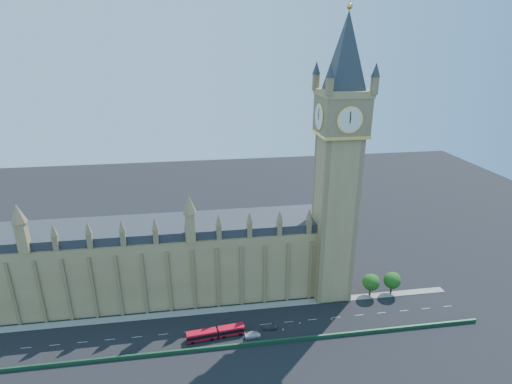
{
  "coord_description": "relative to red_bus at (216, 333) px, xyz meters",
  "views": [
    {
      "loc": [
        -6.37,
        -104.24,
        84.48
      ],
      "look_at": [
        10.71,
        10.0,
        41.91
      ],
      "focal_mm": 28.0,
      "sensor_mm": 36.0,
      "label": 1
    }
  ],
  "objects": [
    {
      "name": "bridge_parapet",
      "position": [
        3.86,
        -5.23,
        -0.99
      ],
      "size": [
        160.0,
        0.6,
        1.2
      ],
      "primitive_type": "cube",
      "color": "#1E4C2D",
      "rests_on": "ground"
    },
    {
      "name": "tree_east_near",
      "position": [
        56.08,
        13.85,
        4.05
      ],
      "size": [
        6.0,
        6.0,
        8.5
      ],
      "color": "#382619",
      "rests_on": "ground"
    },
    {
      "name": "cone_a",
      "position": [
        27.14,
        2.27,
        -1.27
      ],
      "size": [
        0.45,
        0.45,
        0.66
      ],
      "rotation": [
        0.0,
        0.0,
        0.09
      ],
      "color": "black",
      "rests_on": "ground"
    },
    {
      "name": "car_grey",
      "position": [
        17.12,
        1.33,
        -0.79
      ],
      "size": [
        4.79,
        2.12,
        1.6
      ],
      "primitive_type": "imported",
      "rotation": [
        0.0,
        0.0,
        1.52
      ],
      "color": "#464A4F",
      "rests_on": "ground"
    },
    {
      "name": "cone_c",
      "position": [
        37.86,
        2.57,
        -1.22
      ],
      "size": [
        0.52,
        0.52,
        0.75
      ],
      "rotation": [
        0.0,
        0.0,
        0.11
      ],
      "color": "black",
      "rests_on": "ground"
    },
    {
      "name": "cone_b",
      "position": [
        17.86,
        3.23,
        -1.26
      ],
      "size": [
        0.52,
        0.52,
        0.67
      ],
      "rotation": [
        0.0,
        0.0,
        -0.29
      ],
      "color": "black",
      "rests_on": "ground"
    },
    {
      "name": "cone_d",
      "position": [
        21.15,
        -0.0,
        -1.23
      ],
      "size": [
        0.61,
        0.61,
        0.74
      ],
      "rotation": [
        0.0,
        0.0,
        -0.41
      ],
      "color": "black",
      "rests_on": "ground"
    },
    {
      "name": "red_bus",
      "position": [
        0.0,
        0.0,
        0.0
      ],
      "size": [
        17.97,
        4.54,
        3.02
      ],
      "rotation": [
        0.0,
        0.0,
        0.11
      ],
      "color": "red",
      "rests_on": "ground"
    },
    {
      "name": "car_white",
      "position": [
        11.26,
        -1.63,
        -0.88
      ],
      "size": [
        5.12,
        2.57,
        1.43
      ],
      "primitive_type": "imported",
      "rotation": [
        0.0,
        0.0,
        1.69
      ],
      "color": "white",
      "rests_on": "ground"
    },
    {
      "name": "kerb_north",
      "position": [
        3.86,
        13.27,
        -1.51
      ],
      "size": [
        160.0,
        3.0,
        0.16
      ],
      "primitive_type": "cube",
      "color": "gray",
      "rests_on": "ground"
    },
    {
      "name": "elizabeth_tower",
      "position": [
        41.86,
        17.76,
        52.96
      ],
      "size": [
        20.59,
        20.59,
        105.0
      ],
      "color": "#99784A",
      "rests_on": "ground"
    },
    {
      "name": "ground",
      "position": [
        3.86,
        3.77,
        -1.59
      ],
      "size": [
        400.0,
        400.0,
        0.0
      ],
      "primitive_type": "plane",
      "color": "black",
      "rests_on": "ground"
    },
    {
      "name": "tree_east_far",
      "position": [
        64.08,
        13.85,
        4.05
      ],
      "size": [
        6.0,
        6.0,
        8.5
      ],
      "color": "#382619",
      "rests_on": "ground"
    },
    {
      "name": "car_silver",
      "position": [
        11.32,
        -1.11,
        -0.96
      ],
      "size": [
        3.98,
        1.75,
        1.27
      ],
      "primitive_type": "imported",
      "rotation": [
        0.0,
        0.0,
        1.68
      ],
      "color": "#999BA0",
      "rests_on": "ground"
    },
    {
      "name": "palace_westminster",
      "position": [
        -21.14,
        25.77,
        12.27
      ],
      "size": [
        120.0,
        20.0,
        28.0
      ],
      "color": "#99784A",
      "rests_on": "ground"
    }
  ]
}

